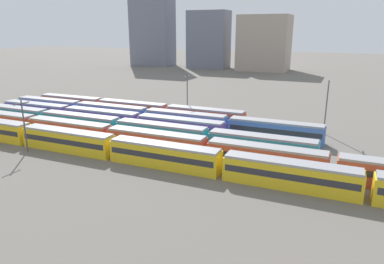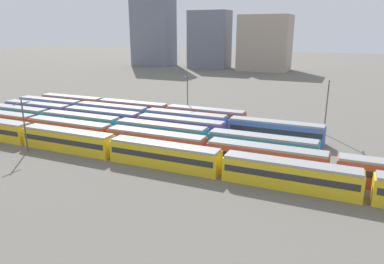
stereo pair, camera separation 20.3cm
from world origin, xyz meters
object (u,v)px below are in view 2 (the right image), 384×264
(train_track_2, at_px, (119,128))
(catenary_pole_3, at_px, (327,105))
(train_track_4, at_px, (147,116))
(train_track_5, at_px, (133,109))
(train_track_3, at_px, (102,118))
(catenary_pole_2, at_px, (24,123))
(catenary_pole_1, at_px, (187,95))
(train_track_1, at_px, (207,149))
(train_track_0, at_px, (222,164))

(train_track_2, xyz_separation_m, catenary_pole_3, (36.88, 18.73, 4.10))
(train_track_2, distance_m, train_track_4, 10.40)
(train_track_5, relative_size, catenary_pole_3, 5.12)
(train_track_3, relative_size, train_track_4, 0.75)
(catenary_pole_2, bearing_deg, train_track_2, 54.40)
(train_track_3, height_order, train_track_4, same)
(train_track_5, distance_m, catenary_pole_3, 44.02)
(train_track_3, bearing_deg, train_track_2, -33.17)
(train_track_2, height_order, catenary_pole_2, catenary_pole_2)
(catenary_pole_1, relative_size, catenary_pole_2, 1.19)
(train_track_2, relative_size, catenary_pole_2, 8.22)
(train_track_2, xyz_separation_m, train_track_4, (0.25, 10.40, 0.00))
(train_track_3, relative_size, train_track_5, 1.00)
(catenary_pole_2, xyz_separation_m, catenary_pole_3, (46.54, 32.23, 0.93))
(catenary_pole_1, bearing_deg, catenary_pole_2, -116.95)
(train_track_1, bearing_deg, train_track_2, 165.91)
(train_track_4, bearing_deg, train_track_0, -39.95)
(catenary_pole_2, distance_m, catenary_pole_3, 56.62)
(train_track_1, xyz_separation_m, train_track_2, (-20.72, 5.20, 0.00))
(train_track_4, distance_m, catenary_pole_1, 10.92)
(train_track_1, bearing_deg, train_track_5, 142.96)
(train_track_0, bearing_deg, train_track_2, 157.48)
(train_track_0, height_order, train_track_4, same)
(train_track_3, relative_size, catenary_pole_2, 6.14)
(catenary_pole_3, bearing_deg, train_track_2, -153.08)
(train_track_4, xyz_separation_m, catenary_pole_2, (-9.91, -23.90, 3.17))
(train_track_1, relative_size, train_track_4, 1.51)
(train_track_1, height_order, catenary_pole_3, catenary_pole_3)
(train_track_1, distance_m, train_track_5, 34.53)
(train_track_4, bearing_deg, catenary_pole_1, 51.68)
(train_track_0, relative_size, train_track_3, 2.02)
(train_track_1, height_order, train_track_5, same)
(train_track_1, height_order, train_track_2, same)
(train_track_2, xyz_separation_m, train_track_3, (-7.95, 5.20, -0.00))
(train_track_3, height_order, train_track_5, same)
(catenary_pole_3, bearing_deg, train_track_4, -167.19)
(catenary_pole_1, bearing_deg, catenary_pole_3, 0.71)
(train_track_1, relative_size, catenary_pole_3, 10.33)
(train_track_1, xyz_separation_m, catenary_pole_1, (-14.19, 23.55, 4.06))
(train_track_2, relative_size, catenary_pole_1, 6.91)
(train_track_1, height_order, train_track_4, same)
(train_track_0, relative_size, train_track_5, 2.02)
(train_track_4, height_order, catenary_pole_1, catenary_pole_1)
(train_track_5, relative_size, catenary_pole_2, 6.14)
(train_track_0, relative_size, train_track_4, 1.51)
(train_track_0, distance_m, catenary_pole_2, 35.03)
(train_track_0, height_order, train_track_5, same)
(train_track_2, relative_size, train_track_5, 1.34)
(train_track_5, distance_m, catenary_pole_1, 14.24)
(train_track_0, bearing_deg, train_track_5, 140.84)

